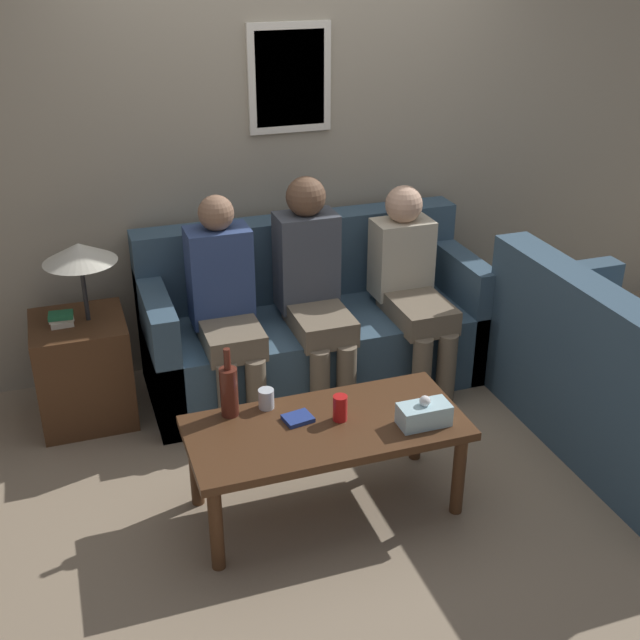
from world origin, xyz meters
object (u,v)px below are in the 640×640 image
Objects in this scene: coffee_table at (326,436)px; person_right at (411,281)px; wine_bottle at (229,390)px; couch_side at (623,390)px; couch_main at (312,327)px; person_left at (225,301)px; drinking_glass at (266,399)px; person_middle at (313,283)px.

person_right reaches higher than coffee_table.
wine_bottle is 1.49m from person_right.
couch_side is 2.03m from wine_bottle.
person_right is at bearing -19.54° from couch_main.
person_right is at bearing -0.79° from person_left.
person_middle reaches higher than drinking_glass.
wine_bottle is 1.08m from person_middle.
wine_bottle is at bearing -126.21° from couch_main.
person_middle is (0.51, 0.03, 0.03)m from person_left.
person_left reaches higher than drinking_glass.
person_right is (1.09, -0.01, -0.03)m from person_left.
couch_main is 0.38m from person_middle.
wine_bottle is at bearing 150.47° from coffee_table.
couch_main is 1.25m from coffee_table.
coffee_table is 1.00× the size of person_middle.
coffee_table is at bearing -78.05° from person_left.
person_middle is at bearing 51.34° from couch_side.
person_right reaches higher than couch_main.
wine_bottle is at bearing -179.22° from drinking_glass.
drinking_glass is (-0.22, 0.22, 0.11)m from coffee_table.
coffee_table is 13.32× the size of drinking_glass.
person_right reaches higher than couch_side.
person_left reaches higher than wine_bottle.
person_middle reaches higher than coffee_table.
coffee_table is at bearing -29.53° from wine_bottle.
person_left is 0.51m from person_middle.
couch_side is 1.28× the size of person_middle.
couch_side is 1.32× the size of person_left.
couch_main is at bearing 46.65° from couch_side.
wine_bottle is 0.29× the size of person_right.
person_left is at bearing 78.15° from wine_bottle.
wine_bottle is 0.28× the size of person_left.
person_left is (-0.55, -0.18, 0.33)m from couch_main.
person_middle is (-0.04, -0.15, 0.35)m from couch_main.
couch_main is at bearing 17.66° from person_left.
couch_main is 1.23× the size of couch_side.
couch_main is at bearing 73.26° from person_middle.
wine_bottle is (-0.72, -0.98, 0.26)m from couch_main.
person_left reaches higher than person_right.
person_middle is 0.58m from person_right.
drinking_glass is at bearing -119.20° from couch_main.
coffee_table is at bearing -130.64° from person_right.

